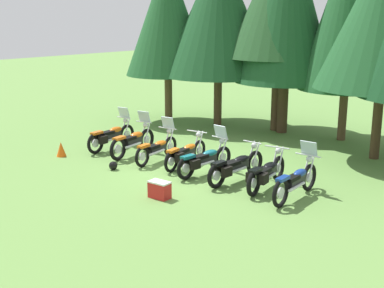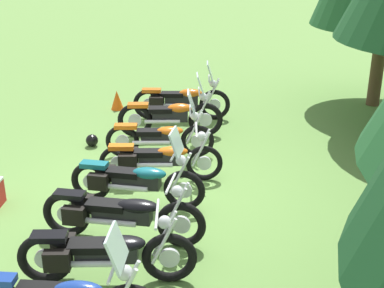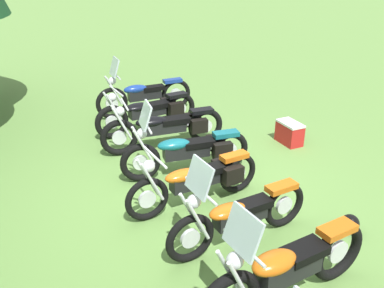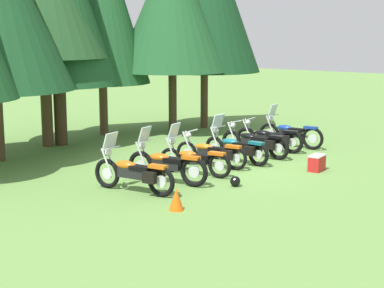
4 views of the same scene
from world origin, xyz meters
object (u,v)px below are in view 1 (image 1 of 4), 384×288
(motorcycle_2, at_px, (157,148))
(picnic_cooler, at_px, (160,190))
(motorcycle_4, at_px, (204,159))
(motorcycle_3, at_px, (185,153))
(pine_tree_1, at_px, (219,12))
(motorcycle_7, at_px, (296,180))
(motorcycle_6, at_px, (266,173))
(pine_tree_3, at_px, (287,3))
(motorcycle_5, at_px, (236,166))
(pine_tree_4, at_px, (351,7))
(motorcycle_1, at_px, (133,141))
(pine_tree_0, at_px, (168,16))
(motorcycle_0, at_px, (111,136))
(traffic_cone, at_px, (61,149))
(dropped_helmet, at_px, (113,166))

(motorcycle_2, xyz_separation_m, picnic_cooler, (2.43, -2.35, -0.22))
(motorcycle_4, bearing_deg, motorcycle_3, 81.62)
(motorcycle_2, relative_size, pine_tree_1, 0.30)
(motorcycle_3, distance_m, motorcycle_7, 3.99)
(motorcycle_7, bearing_deg, motorcycle_6, 78.77)
(pine_tree_3, bearing_deg, motorcycle_5, -69.30)
(motorcycle_6, height_order, pine_tree_4, pine_tree_4)
(motorcycle_5, bearing_deg, motorcycle_2, 91.52)
(motorcycle_1, relative_size, pine_tree_0, 0.33)
(pine_tree_0, bearing_deg, motorcycle_2, -49.33)
(pine_tree_3, bearing_deg, motorcycle_0, -116.04)
(motorcycle_2, bearing_deg, pine_tree_3, -15.44)
(motorcycle_2, distance_m, pine_tree_3, 7.66)
(pine_tree_3, bearing_deg, traffic_cone, -114.16)
(motorcycle_0, distance_m, pine_tree_1, 6.97)
(motorcycle_7, height_order, picnic_cooler, motorcycle_7)
(motorcycle_2, xyz_separation_m, pine_tree_4, (3.08, 6.54, 4.32))
(motorcycle_1, distance_m, motorcycle_6, 5.16)
(motorcycle_0, distance_m, motorcycle_7, 7.29)
(pine_tree_4, height_order, dropped_helmet, pine_tree_4)
(pine_tree_0, xyz_separation_m, pine_tree_3, (4.81, 1.43, 0.48))
(motorcycle_0, xyz_separation_m, motorcycle_1, (1.14, -0.01, 0.00))
(motorcycle_0, relative_size, pine_tree_0, 0.33)
(motorcycle_2, bearing_deg, motorcycle_5, -98.61)
(pine_tree_3, bearing_deg, motorcycle_6, -61.64)
(traffic_cone, bearing_deg, pine_tree_4, 54.55)
(pine_tree_3, height_order, pine_tree_4, pine_tree_3)
(picnic_cooler, relative_size, dropped_helmet, 2.24)
(pine_tree_1, distance_m, dropped_helmet, 8.62)
(motorcycle_7, bearing_deg, pine_tree_1, 47.87)
(pine_tree_3, height_order, traffic_cone, pine_tree_3)
(motorcycle_2, height_order, pine_tree_4, pine_tree_4)
(motorcycle_6, bearing_deg, motorcycle_0, 81.48)
(motorcycle_5, xyz_separation_m, pine_tree_4, (0.01, 6.54, 4.32))
(motorcycle_3, bearing_deg, motorcycle_7, -101.60)
(motorcycle_4, distance_m, motorcycle_7, 3.05)
(motorcycle_1, relative_size, dropped_helmet, 8.82)
(motorcycle_1, bearing_deg, picnic_cooler, -133.09)
(motorcycle_1, relative_size, pine_tree_3, 0.29)
(pine_tree_0, distance_m, pine_tree_4, 7.37)
(motorcycle_4, bearing_deg, motorcycle_1, 92.21)
(motorcycle_1, height_order, dropped_helmet, motorcycle_1)
(dropped_helmet, bearing_deg, pine_tree_1, 103.50)
(motorcycle_0, relative_size, pine_tree_1, 0.32)
(motorcycle_0, height_order, motorcycle_4, motorcycle_0)
(motorcycle_0, xyz_separation_m, dropped_helmet, (1.93, -1.55, -0.35))
(motorcycle_0, relative_size, motorcycle_1, 1.01)
(motorcycle_4, height_order, motorcycle_6, motorcycle_4)
(pine_tree_4, relative_size, dropped_helmet, 29.90)
(motorcycle_3, distance_m, picnic_cooler, 2.86)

